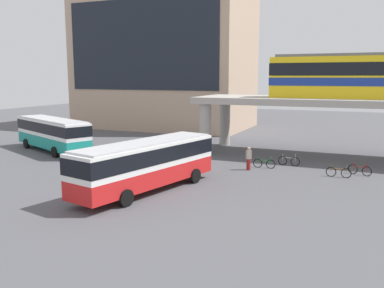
{
  "coord_description": "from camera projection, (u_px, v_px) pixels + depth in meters",
  "views": [
    {
      "loc": [
        15.66,
        -22.88,
        7.26
      ],
      "look_at": [
        3.42,
        5.8,
        2.2
      ],
      "focal_mm": 39.06,
      "sensor_mm": 36.0,
      "label": 1
    }
  ],
  "objects": [
    {
      "name": "bicycle_green",
      "position": [
        264.0,
        163.0,
        33.45
      ],
      "size": [
        1.79,
        0.12,
        1.04
      ],
      "color": "black",
      "rests_on": "ground_plane"
    },
    {
      "name": "bicycle_red",
      "position": [
        360.0,
        170.0,
        31.11
      ],
      "size": [
        1.69,
        0.69,
        1.04
      ],
      "color": "black",
      "rests_on": "ground_plane"
    },
    {
      "name": "bus_main",
      "position": [
        146.0,
        161.0,
        26.4
      ],
      "size": [
        5.03,
        11.33,
        3.22
      ],
      "color": "red",
      "rests_on": "ground_plane"
    },
    {
      "name": "bicycle_silver",
      "position": [
        289.0,
        161.0,
        34.46
      ],
      "size": [
        1.79,
        0.15,
        1.04
      ],
      "color": "black",
      "rests_on": "ground_plane"
    },
    {
      "name": "bus_secondary",
      "position": [
        52.0,
        131.0,
        40.53
      ],
      "size": [
        11.11,
        6.85,
        3.22
      ],
      "color": "teal",
      "rests_on": "ground_plane"
    },
    {
      "name": "ground_plane",
      "position": [
        175.0,
        159.0,
        37.08
      ],
      "size": [
        120.0,
        120.0,
        0.0
      ],
      "primitive_type": "plane",
      "color": "#515156"
    },
    {
      "name": "station_building",
      "position": [
        165.0,
        55.0,
        59.7
      ],
      "size": [
        23.65,
        14.04,
        20.49
      ],
      "color": "tan",
      "rests_on": "ground_plane"
    },
    {
      "name": "bicycle_brown",
      "position": [
        339.0,
        172.0,
        30.37
      ],
      "size": [
        1.79,
        0.08,
        1.04
      ],
      "color": "black",
      "rests_on": "ground_plane"
    },
    {
      "name": "pedestrian_waiting_near_stop",
      "position": [
        249.0,
        159.0,
        32.63
      ],
      "size": [
        0.47,
        0.45,
        1.83
      ],
      "color": "maroon",
      "rests_on": "ground_plane"
    }
  ]
}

